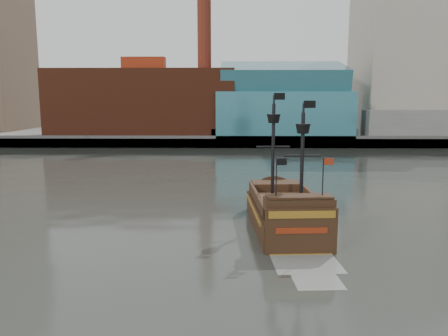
{
  "coord_description": "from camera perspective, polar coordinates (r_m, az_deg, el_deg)",
  "views": [
    {
      "loc": [
        -1.87,
        -31.36,
        10.5
      ],
      "look_at": [
        -2.46,
        9.44,
        4.0
      ],
      "focal_mm": 35.0,
      "sensor_mm": 36.0,
      "label": 1
    }
  ],
  "objects": [
    {
      "name": "pirate_ship",
      "position": [
        35.99,
        8.0,
        -6.24
      ],
      "size": [
        5.73,
        15.97,
        11.77
      ],
      "rotation": [
        0.0,
        0.0,
        0.06
      ],
      "color": "black",
      "rests_on": "ground"
    },
    {
      "name": "skyline",
      "position": [
        116.99,
        4.46,
        15.92
      ],
      "size": [
        149.0,
        45.0,
        62.0
      ],
      "color": "brown",
      "rests_on": "promenade_far"
    },
    {
      "name": "ground",
      "position": [
        33.12,
        4.08,
        -9.45
      ],
      "size": [
        400.0,
        400.0,
        0.0
      ],
      "primitive_type": "plane",
      "color": "#2C2F29",
      "rests_on": "ground"
    },
    {
      "name": "promenade_far",
      "position": [
        123.74,
        1.7,
        4.64
      ],
      "size": [
        220.0,
        60.0,
        2.0
      ],
      "primitive_type": "cube",
      "color": "slate",
      "rests_on": "ground"
    },
    {
      "name": "seawall",
      "position": [
        94.33,
        1.96,
        3.45
      ],
      "size": [
        220.0,
        1.0,
        2.6
      ],
      "primitive_type": "cube",
      "color": "#4C4C49",
      "rests_on": "ground"
    }
  ]
}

